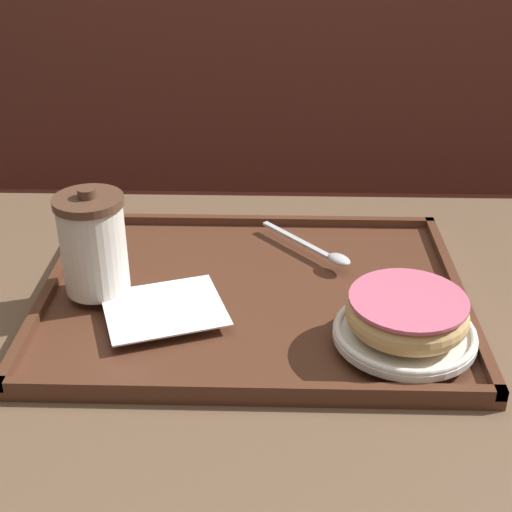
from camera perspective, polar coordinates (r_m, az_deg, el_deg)
name	(u,v)px	position (r m, az deg, el deg)	size (l,w,h in m)	color
booth_bench	(295,257)	(1.82, 3.17, -0.11)	(1.64, 0.44, 1.00)	brown
cafe_table	(273,406)	(0.96, 1.41, -11.92)	(1.03, 0.67, 0.73)	brown
serving_tray	(256,296)	(0.88, 0.00, -3.23)	(0.51, 0.39, 0.02)	#512D1E
napkin_paper	(167,308)	(0.83, -7.14, -4.17)	(0.16, 0.15, 0.00)	white
coffee_cup_front	(96,243)	(0.86, -12.69, 0.99)	(0.08, 0.08, 0.13)	white
plate_with_chocolate_donut	(407,333)	(0.79, 12.02, -6.02)	(0.16, 0.16, 0.01)	white
donut_chocolate_glazed	(410,313)	(0.78, 12.21, -4.45)	(0.13, 0.13, 0.04)	#DBB270
spoon	(327,253)	(0.94, 5.68, 0.27)	(0.12, 0.13, 0.01)	silver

